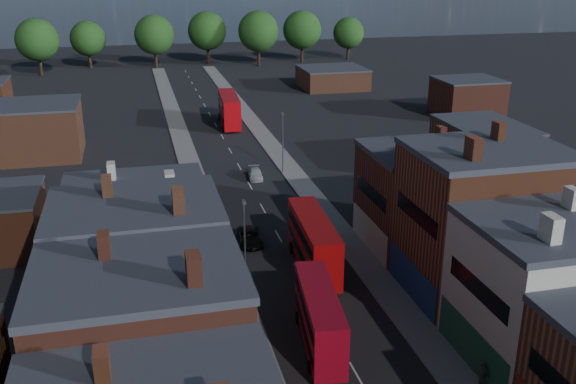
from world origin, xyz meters
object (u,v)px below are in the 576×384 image
bus_0 (319,317)px  bus_1 (314,242)px  car_3 (255,174)px  car_2 (250,237)px  ped_3 (483,373)px  bus_2 (229,109)px

bus_0 → bus_1: bus_1 is taller
bus_0 → car_3: bus_0 is taller
bus_0 → bus_1: (3.00, 12.09, 0.29)m
car_2 → ped_3: ped_3 is taller
bus_2 → car_3: bus_2 is taller
ped_3 → car_3: bearing=-6.0°
bus_1 → bus_2: (0.78, 54.88, 0.16)m
car_3 → ped_3: size_ratio=2.24×
bus_1 → car_2: (-4.64, 6.81, -1.98)m
car_3 → car_2: bearing=-97.0°
ped_3 → car_2: bearing=8.4°
bus_2 → car_2: bearing=-92.9°
bus_0 → ped_3: 11.83m
bus_0 → bus_2: (3.78, 66.97, 0.45)m
bus_2 → ped_3: (5.42, -74.29, -1.77)m
bus_1 → bus_2: size_ratio=0.94×
bus_2 → car_3: bearing=-88.6°
bus_2 → ped_3: size_ratio=6.53×
bus_1 → car_3: 26.51m
bus_1 → bus_0: bearing=-100.8°
bus_0 → car_2: (-1.64, 18.90, -1.69)m
bus_0 → car_3: (2.70, 38.52, -1.77)m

